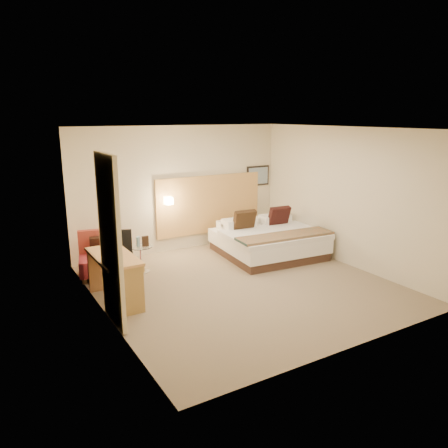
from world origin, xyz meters
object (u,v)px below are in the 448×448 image
bed (268,240)px  side_table (141,258)px  lounge_chair (101,258)px  desk (115,265)px  desk_chair (121,261)px

bed → side_table: 2.72m
lounge_chair → desk: (-0.11, -1.30, 0.29)m
lounge_chair → side_table: (0.70, -0.20, -0.05)m
desk → desk_chair: 0.93m
desk_chair → desk: bearing=-112.8°
bed → lounge_chair: 3.44m
side_table → bed: bearing=-7.6°
bed → side_table: (-2.70, 0.36, -0.03)m
desk → lounge_chair: bearing=84.9°
side_table → desk_chair: size_ratio=0.56×
bed → desk: (-3.51, -0.74, 0.30)m
lounge_chair → desk_chair: 0.53m
desk → desk_chair: desk_chair is taller
lounge_chair → desk: 1.34m
side_table → desk_chair: bearing=-149.3°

